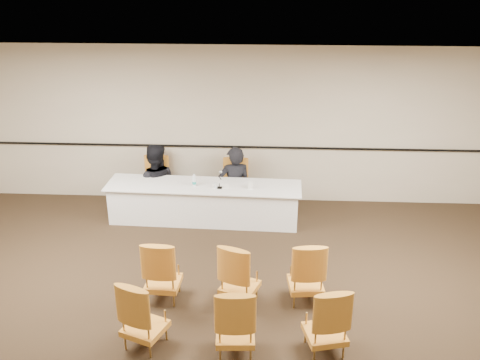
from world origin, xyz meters
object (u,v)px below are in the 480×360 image
panelist_second (156,188)px  aud_chair_front_mid (240,273)px  water_bottle (194,180)px  panelist_main_chair (235,186)px  coffee_cup (250,185)px  aud_chair_back_mid (235,319)px  aud_chair_back_left (144,313)px  aud_chair_front_right (306,271)px  microphone (219,181)px  drinking_glass (216,186)px  aud_chair_front_left (163,269)px  panelist_main (235,190)px  aud_chair_back_right (326,318)px  panelist_second_chair (155,183)px  panel_table (204,203)px

panelist_second → aud_chair_front_mid: 3.52m
water_bottle → panelist_main_chair: bearing=39.7°
panelist_main_chair → water_bottle: 0.94m
coffee_cup → aud_chair_back_mid: size_ratio=0.14×
aud_chair_front_mid → aud_chair_back_left: bearing=-119.0°
aud_chair_front_right → coffee_cup: bearing=104.6°
microphone → aud_chair_front_right: 2.66m
drinking_glass → aud_chair_front_left: bearing=-102.8°
panelist_main → water_bottle: size_ratio=7.57×
aud_chair_front_left → aud_chair_back_right: bearing=-21.3°
microphone → panelist_second: bearing=157.0°
panelist_second_chair → drinking_glass: bearing=-27.6°
panel_table → aud_chair_front_mid: bearing=-70.5°
panel_table → aud_chair_back_right: bearing=-59.3°
panelist_second_chair → aud_chair_front_right: 3.97m
panelist_main → microphone: (-0.23, -0.64, 0.44)m
microphone → aud_chair_front_right: (1.39, -2.24, -0.36)m
aud_chair_front_right → panel_table: bearing=119.4°
aud_chair_front_left → aud_chair_back_mid: same height
panelist_main → aud_chair_front_left: bearing=62.4°
drinking_glass → aud_chair_back_left: bearing=-99.8°
aud_chair_front_left → aud_chair_back_right: 2.35m
panelist_second → panelist_second_chair: bearing=180.0°
aud_chair_front_left → aud_chair_back_mid: (1.07, -1.05, 0.00)m
panelist_main_chair → aud_chair_back_right: bearing=-69.1°
aud_chair_back_right → water_bottle: bearing=107.5°
aud_chair_front_mid → panelist_main: bearing=115.9°
panelist_main → aud_chair_front_right: bearing=99.8°
coffee_cup → aud_chair_front_mid: 2.38m
panelist_main_chair → aud_chair_front_mid: size_ratio=1.00×
coffee_cup → panelist_second_chair: bearing=159.5°
aud_chair_front_right → aud_chair_back_right: 1.05m
aud_chair_front_mid → aud_chair_back_right: same height
panelist_main → water_bottle: panelist_main is taller
panelist_second_chair → microphone: (1.29, -0.69, 0.36)m
panelist_main → panelist_second: (-1.52, 0.06, -0.02)m
microphone → drinking_glass: microphone is taller
panelist_main_chair → panelist_second: panelist_second is taller
panelist_second_chair → aud_chair_front_mid: size_ratio=1.00×
drinking_glass → aud_chair_back_mid: aud_chair_back_mid is taller
panelist_second → drinking_glass: 1.46m
aud_chair_back_mid → drinking_glass: bearing=95.9°
panelist_main → aud_chair_front_right: panelist_main is taller
panelist_main_chair → microphone: (-0.23, -0.64, 0.36)m
panelist_main → microphone: size_ratio=6.06×
aud_chair_front_mid → aud_chair_back_mid: size_ratio=1.00×
water_bottle → drinking_glass: water_bottle is taller
aud_chair_back_right → aud_chair_front_left: bearing=142.2°
coffee_cup → aud_chair_front_left: 2.59m
microphone → aud_chair_back_mid: (0.49, -3.35, -0.36)m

